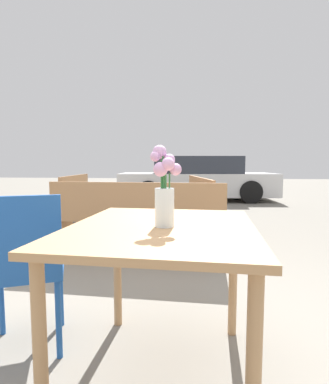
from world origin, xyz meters
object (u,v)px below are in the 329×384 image
(flower_vase, at_px, (165,193))
(bench_middle, at_px, (70,199))
(cafe_chair, at_px, (24,263))
(table_front, at_px, (162,246))
(bench_near, at_px, (137,218))
(parked_car, at_px, (197,179))
(bench_far, at_px, (193,205))

(flower_vase, xyz_separation_m, bench_middle, (-1.95, 3.43, -0.45))
(flower_vase, relative_size, bench_middle, 0.24)
(cafe_chair, bearing_deg, table_front, -8.09)
(bench_near, bearing_deg, cafe_chair, -100.43)
(table_front, bearing_deg, bench_near, 105.11)
(parked_car, bearing_deg, table_front, -91.31)
(parked_car, bearing_deg, cafe_chair, -97.29)
(cafe_chair, xyz_separation_m, parked_car, (0.92, 7.23, 0.09))
(bench_middle, bearing_deg, bench_near, -49.03)
(table_front, relative_size, bench_far, 0.63)
(flower_vase, distance_m, bench_middle, 3.97)
(table_front, height_order, bench_far, bench_far)
(bench_near, bearing_deg, table_front, -74.89)
(cafe_chair, distance_m, bench_near, 1.63)
(table_front, height_order, cafe_chair, cafe_chair)
(bench_near, relative_size, parked_car, 0.41)
(flower_vase, height_order, bench_middle, flower_vase)
(bench_middle, relative_size, parked_car, 0.34)
(bench_far, bearing_deg, flower_vase, -92.13)
(table_front, distance_m, cafe_chair, 0.78)
(bench_far, bearing_deg, bench_near, -117.58)
(cafe_chair, height_order, bench_middle, cafe_chair)
(bench_far, bearing_deg, bench_middle, 164.26)
(cafe_chair, distance_m, parked_car, 7.29)
(bench_near, bearing_deg, bench_far, 62.42)
(table_front, xyz_separation_m, cafe_chair, (-0.76, 0.11, -0.15))
(bench_near, relative_size, bench_far, 1.14)
(table_front, xyz_separation_m, bench_near, (-0.46, 1.71, -0.18))
(flower_vase, height_order, bench_near, flower_vase)
(bench_near, height_order, parked_car, parked_car)
(bench_far, xyz_separation_m, parked_car, (0.05, 4.51, 0.14))
(flower_vase, distance_m, cafe_chair, 0.88)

